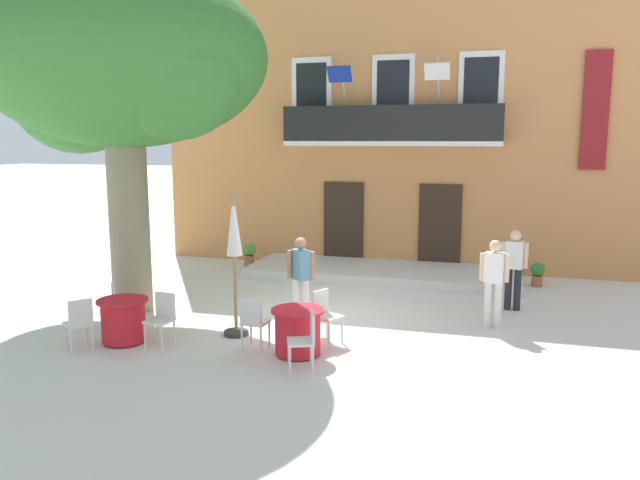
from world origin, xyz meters
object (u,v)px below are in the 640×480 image
(cafe_chair_near_tree_1, at_px, (306,338))
(ground_planter_right, at_px, (537,273))
(cafe_chair_middle_0, at_px, (162,316))
(pedestrian_by_tree, at_px, (514,265))
(cafe_chair_near_tree_2, at_px, (325,313))
(cafe_table_middle, at_px, (123,320))
(plane_tree, at_px, (119,67))
(cafe_chair_near_tree_0, at_px, (253,320))
(cafe_table_near_tree, at_px, (298,331))
(pedestrian_near_entrance, at_px, (494,279))
(cafe_chair_middle_1, at_px, (120,302))
(cafe_chair_middle_2, at_px, (79,321))
(cafe_umbrella, at_px, (234,243))
(ground_planter_left, at_px, (249,254))
(pedestrian_mid_plaza, at_px, (301,276))

(cafe_chair_near_tree_1, bearing_deg, ground_planter_right, 61.47)
(cafe_chair_middle_0, xyz_separation_m, pedestrian_by_tree, (5.70, 4.00, 0.40))
(cafe_chair_near_tree_2, relative_size, cafe_table_middle, 1.05)
(plane_tree, relative_size, pedestrian_by_tree, 4.06)
(cafe_chair_near_tree_0, bearing_deg, pedestrian_by_tree, 42.41)
(cafe_table_near_tree, distance_m, cafe_chair_near_tree_2, 0.77)
(ground_planter_right, distance_m, pedestrian_near_entrance, 3.83)
(pedestrian_by_tree, bearing_deg, cafe_chair_near_tree_2, -135.85)
(cafe_chair_middle_1, distance_m, pedestrian_by_tree, 7.72)
(cafe_chair_near_tree_2, height_order, cafe_chair_middle_2, same)
(cafe_chair_middle_2, bearing_deg, plane_tree, 105.47)
(cafe_umbrella, relative_size, ground_planter_left, 4.01)
(ground_planter_left, bearing_deg, cafe_chair_middle_0, -80.24)
(cafe_table_near_tree, xyz_separation_m, cafe_table_middle, (-3.07, -0.24, 0.00))
(cafe_table_middle, bearing_deg, pedestrian_mid_plaza, 34.51)
(cafe_chair_middle_0, bearing_deg, cafe_chair_near_tree_1, -8.97)
(cafe_chair_near_tree_1, relative_size, cafe_table_middle, 1.05)
(cafe_table_near_tree, bearing_deg, cafe_chair_middle_0, -173.80)
(cafe_chair_middle_2, distance_m, pedestrian_mid_plaza, 3.90)
(pedestrian_near_entrance, bearing_deg, cafe_chair_near_tree_0, -147.25)
(plane_tree, xyz_separation_m, ground_planter_right, (8.15, 4.38, -4.52))
(cafe_chair_middle_0, xyz_separation_m, ground_planter_left, (-1.11, 6.47, -0.17))
(cafe_chair_near_tree_2, relative_size, cafe_chair_middle_1, 1.00)
(cafe_chair_near_tree_2, bearing_deg, cafe_chair_middle_1, -174.63)
(cafe_chair_middle_1, bearing_deg, cafe_chair_middle_0, -26.43)
(cafe_chair_near_tree_0, relative_size, cafe_umbrella, 0.36)
(cafe_table_middle, bearing_deg, cafe_chair_near_tree_1, -7.15)
(cafe_chair_near_tree_1, height_order, cafe_table_middle, cafe_chair_near_tree_1)
(cafe_chair_near_tree_0, distance_m, cafe_table_middle, 2.33)
(ground_planter_left, distance_m, pedestrian_near_entrance, 7.51)
(cafe_chair_middle_0, bearing_deg, cafe_chair_near_tree_0, 7.96)
(cafe_chair_near_tree_0, bearing_deg, pedestrian_near_entrance, 32.75)
(cafe_chair_middle_0, distance_m, pedestrian_mid_plaza, 2.63)
(cafe_chair_middle_1, bearing_deg, cafe_table_middle, -52.19)
(cafe_chair_near_tree_1, bearing_deg, cafe_chair_middle_1, 165.20)
(cafe_chair_middle_2, xyz_separation_m, pedestrian_by_tree, (6.84, 4.64, 0.40))
(cafe_chair_near_tree_2, bearing_deg, cafe_table_near_tree, -109.85)
(plane_tree, height_order, pedestrian_mid_plaza, plane_tree)
(ground_planter_right, xyz_separation_m, pedestrian_mid_plaza, (-4.44, -4.48, 0.62))
(ground_planter_left, xyz_separation_m, pedestrian_by_tree, (6.82, -2.47, 0.58))
(ground_planter_left, bearing_deg, cafe_chair_near_tree_0, -66.85)
(pedestrian_by_tree, bearing_deg, plane_tree, -164.48)
(cafe_table_middle, height_order, pedestrian_mid_plaza, pedestrian_mid_plaza)
(cafe_chair_middle_0, height_order, ground_planter_right, cafe_chair_middle_0)
(cafe_chair_near_tree_1, bearing_deg, cafe_table_middle, 172.85)
(cafe_table_middle, distance_m, ground_planter_right, 9.45)
(cafe_table_middle, bearing_deg, plane_tree, 119.88)
(cafe_chair_middle_0, bearing_deg, cafe_chair_middle_2, -150.71)
(pedestrian_mid_plaza, bearing_deg, cafe_chair_middle_0, -135.88)
(ground_planter_right, relative_size, pedestrian_by_tree, 0.35)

